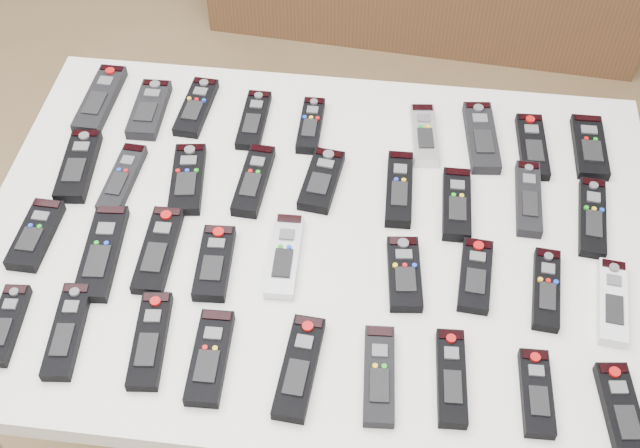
# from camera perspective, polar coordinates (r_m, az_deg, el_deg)

# --- Properties ---
(ground) EXTENTS (4.00, 4.00, 0.00)m
(ground) POSITION_cam_1_polar(r_m,az_deg,el_deg) (2.12, -2.84, -14.71)
(ground) COLOR olive
(ground) RESTS_ON ground
(table) EXTENTS (1.25, 0.88, 0.78)m
(table) POSITION_cam_1_polar(r_m,az_deg,el_deg) (1.52, 0.00, -1.90)
(table) COLOR white
(table) RESTS_ON ground
(remote_0) EXTENTS (0.06, 0.20, 0.02)m
(remote_0) POSITION_cam_1_polar(r_m,az_deg,el_deg) (1.77, -15.36, 8.55)
(remote_0) COLOR black
(remote_0) RESTS_ON table
(remote_1) EXTENTS (0.07, 0.17, 0.02)m
(remote_1) POSITION_cam_1_polar(r_m,az_deg,el_deg) (1.73, -12.04, 7.98)
(remote_1) COLOR black
(remote_1) RESTS_ON table
(remote_2) EXTENTS (0.06, 0.17, 0.02)m
(remote_2) POSITION_cam_1_polar(r_m,az_deg,el_deg) (1.72, -8.79, 8.22)
(remote_2) COLOR black
(remote_2) RESTS_ON table
(remote_3) EXTENTS (0.05, 0.17, 0.02)m
(remote_3) POSITION_cam_1_polar(r_m,az_deg,el_deg) (1.67, -4.73, 7.38)
(remote_3) COLOR black
(remote_3) RESTS_ON table
(remote_4) EXTENTS (0.04, 0.15, 0.02)m
(remote_4) POSITION_cam_1_polar(r_m,az_deg,el_deg) (1.65, -0.67, 7.03)
(remote_4) COLOR black
(remote_4) RESTS_ON table
(remote_5) EXTENTS (0.07, 0.17, 0.02)m
(remote_5) POSITION_cam_1_polar(r_m,az_deg,el_deg) (1.65, 7.42, 6.29)
(remote_5) COLOR #B7B7BC
(remote_5) RESTS_ON table
(remote_6) EXTENTS (0.08, 0.19, 0.02)m
(remote_6) POSITION_cam_1_polar(r_m,az_deg,el_deg) (1.66, 11.40, 6.07)
(remote_6) COLOR black
(remote_6) RESTS_ON table
(remote_7) EXTENTS (0.06, 0.17, 0.02)m
(remote_7) POSITION_cam_1_polar(r_m,az_deg,el_deg) (1.67, 14.86, 5.35)
(remote_7) COLOR black
(remote_7) RESTS_ON table
(remote_8) EXTENTS (0.06, 0.17, 0.02)m
(remote_8) POSITION_cam_1_polar(r_m,az_deg,el_deg) (1.70, 18.62, 5.23)
(remote_8) COLOR black
(remote_8) RESTS_ON table
(remote_9) EXTENTS (0.08, 0.19, 0.02)m
(remote_9) POSITION_cam_1_polar(r_m,az_deg,el_deg) (1.64, -16.80, 4.00)
(remote_9) COLOR black
(remote_9) RESTS_ON table
(remote_10) EXTENTS (0.05, 0.17, 0.02)m
(remote_10) POSITION_cam_1_polar(r_m,az_deg,el_deg) (1.59, -13.88, 3.15)
(remote_10) COLOR black
(remote_10) RESTS_ON table
(remote_11) EXTENTS (0.08, 0.18, 0.02)m
(remote_11) POSITION_cam_1_polar(r_m,az_deg,el_deg) (1.57, -9.40, 3.19)
(remote_11) COLOR black
(remote_11) RESTS_ON table
(remote_12) EXTENTS (0.06, 0.18, 0.02)m
(remote_12) POSITION_cam_1_polar(r_m,az_deg,el_deg) (1.55, -4.74, 3.11)
(remote_12) COLOR black
(remote_12) RESTS_ON table
(remote_13) EXTENTS (0.08, 0.16, 0.02)m
(remote_13) POSITION_cam_1_polar(r_m,az_deg,el_deg) (1.54, 0.11, 3.13)
(remote_13) COLOR black
(remote_13) RESTS_ON table
(remote_14) EXTENTS (0.05, 0.18, 0.02)m
(remote_14) POSITION_cam_1_polar(r_m,az_deg,el_deg) (1.53, 5.65, 2.51)
(remote_14) COLOR black
(remote_14) RESTS_ON table
(remote_15) EXTENTS (0.05, 0.17, 0.02)m
(remote_15) POSITION_cam_1_polar(r_m,az_deg,el_deg) (1.52, 9.69, 1.41)
(remote_15) COLOR black
(remote_15) RESTS_ON table
(remote_16) EXTENTS (0.05, 0.18, 0.02)m
(remote_16) POSITION_cam_1_polar(r_m,az_deg,el_deg) (1.56, 14.60, 1.77)
(remote_16) COLOR black
(remote_16) RESTS_ON table
(remote_17) EXTENTS (0.06, 0.19, 0.02)m
(remote_17) POSITION_cam_1_polar(r_m,az_deg,el_deg) (1.57, 18.80, 0.47)
(remote_17) COLOR black
(remote_17) RESTS_ON table
(remote_18) EXTENTS (0.06, 0.16, 0.02)m
(remote_18) POSITION_cam_1_polar(r_m,az_deg,el_deg) (1.54, -19.56, -0.72)
(remote_18) COLOR black
(remote_18) RESTS_ON table
(remote_19) EXTENTS (0.08, 0.21, 0.02)m
(remote_19) POSITION_cam_1_polar(r_m,az_deg,el_deg) (1.48, -15.25, -1.96)
(remote_19) COLOR black
(remote_19) RESTS_ON table
(remote_20) EXTENTS (0.06, 0.19, 0.02)m
(remote_20) POSITION_cam_1_polar(r_m,az_deg,el_deg) (1.46, -11.42, -1.80)
(remote_20) COLOR black
(remote_20) RESTS_ON table
(remote_21) EXTENTS (0.07, 0.16, 0.02)m
(remote_21) POSITION_cam_1_polar(r_m,az_deg,el_deg) (1.43, -7.52, -2.76)
(remote_21) COLOR black
(remote_21) RESTS_ON table
(remote_22) EXTENTS (0.06, 0.18, 0.02)m
(remote_22) POSITION_cam_1_polar(r_m,az_deg,el_deg) (1.43, -2.54, -2.26)
(remote_22) COLOR #B7B7BC
(remote_22) RESTS_ON table
(remote_23) EXTENTS (0.07, 0.16, 0.02)m
(remote_23) POSITION_cam_1_polar(r_m,az_deg,el_deg) (1.41, 6.02, -3.53)
(remote_23) COLOR black
(remote_23) RESTS_ON table
(remote_24) EXTENTS (0.06, 0.15, 0.02)m
(remote_24) POSITION_cam_1_polar(r_m,az_deg,el_deg) (1.42, 10.99, -3.61)
(remote_24) COLOR black
(remote_24) RESTS_ON table
(remote_25) EXTENTS (0.06, 0.17, 0.02)m
(remote_25) POSITION_cam_1_polar(r_m,az_deg,el_deg) (1.44, 15.80, -4.48)
(remote_25) COLOR black
(remote_25) RESTS_ON table
(remote_26) EXTENTS (0.06, 0.17, 0.02)m
(remote_26) POSITION_cam_1_polar(r_m,az_deg,el_deg) (1.45, 20.08, -5.22)
(remote_26) COLOR silver
(remote_26) RESTS_ON table
(remote_27) EXTENTS (0.06, 0.15, 0.02)m
(remote_27) POSITION_cam_1_polar(r_m,az_deg,el_deg) (1.44, -21.41, -6.69)
(remote_27) COLOR black
(remote_27) RESTS_ON table
(remote_28) EXTENTS (0.06, 0.18, 0.02)m
(remote_28) POSITION_cam_1_polar(r_m,az_deg,el_deg) (1.40, -17.53, -7.24)
(remote_28) COLOR black
(remote_28) RESTS_ON table
(remote_29) EXTENTS (0.07, 0.18, 0.02)m
(remote_29) POSITION_cam_1_polar(r_m,az_deg,el_deg) (1.35, -11.99, -8.08)
(remote_29) COLOR black
(remote_29) RESTS_ON table
(remote_30) EXTENTS (0.06, 0.17, 0.02)m
(remote_30) POSITION_cam_1_polar(r_m,az_deg,el_deg) (1.32, -7.83, -9.37)
(remote_30) COLOR black
(remote_30) RESTS_ON table
(remote_31) EXTENTS (0.06, 0.19, 0.02)m
(remote_31) POSITION_cam_1_polar(r_m,az_deg,el_deg) (1.30, -1.48, -10.16)
(remote_31) COLOR black
(remote_31) RESTS_ON table
(remote_32) EXTENTS (0.06, 0.18, 0.02)m
(remote_32) POSITION_cam_1_polar(r_m,az_deg,el_deg) (1.29, 4.23, -10.68)
(remote_32) COLOR black
(remote_32) RESTS_ON table
(remote_33) EXTENTS (0.05, 0.17, 0.02)m
(remote_33) POSITION_cam_1_polar(r_m,az_deg,el_deg) (1.30, 9.32, -10.72)
(remote_33) COLOR black
(remote_33) RESTS_ON table
(remote_34) EXTENTS (0.05, 0.15, 0.02)m
(remote_34) POSITION_cam_1_polar(r_m,az_deg,el_deg) (1.32, 15.14, -11.51)
(remote_34) COLOR black
(remote_34) RESTS_ON table
(remote_35) EXTENTS (0.07, 0.17, 0.02)m
(remote_35) POSITION_cam_1_polar(r_m,az_deg,el_deg) (1.34, 20.67, -12.43)
(remote_35) COLOR black
(remote_35) RESTS_ON table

